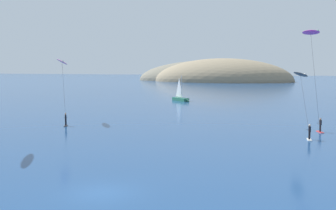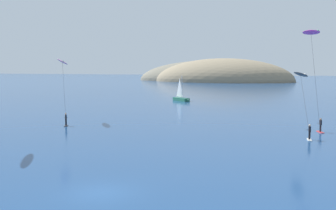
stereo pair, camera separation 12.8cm
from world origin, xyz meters
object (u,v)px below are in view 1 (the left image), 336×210
object	(u,v)px
kitesurfer_black	(301,79)
kitesurfer_magenta	(312,41)
sailboat_near	(181,98)
kitesurfer_pink	(62,66)

from	to	relation	value
kitesurfer_black	kitesurfer_magenta	xyz separation A→B (m)	(1.26, 4.33, 4.60)
kitesurfer_black	kitesurfer_magenta	size ratio (longest dim) A/B	0.69
sailboat_near	kitesurfer_pink	xyz separation A→B (m)	(-8.48, -36.92, 7.27)
kitesurfer_black	kitesurfer_magenta	distance (m)	6.44
sailboat_near	kitesurfer_magenta	size ratio (longest dim) A/B	0.46
kitesurfer_pink	sailboat_near	bearing A→B (deg)	77.07
kitesurfer_magenta	kitesurfer_pink	bearing A→B (deg)	-176.46
sailboat_near	kitesurfer_black	size ratio (longest dim) A/B	0.66
sailboat_near	kitesurfer_magenta	xyz separation A→B (m)	(25.40, -34.83, 10.38)
sailboat_near	kitesurfer_magenta	distance (m)	44.34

